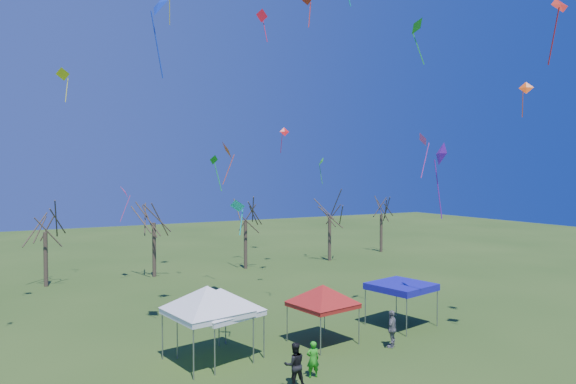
% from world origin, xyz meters
% --- Properties ---
extents(ground, '(140.00, 140.00, 0.00)m').
position_xyz_m(ground, '(0.00, 0.00, 0.00)').
color(ground, '#2A4817').
rests_on(ground, ground).
extents(tree_1, '(3.42, 3.42, 7.54)m').
position_xyz_m(tree_1, '(-10.77, 24.65, 5.79)').
color(tree_1, '#3D2D21').
rests_on(tree_1, ground).
extents(tree_2, '(3.71, 3.71, 8.18)m').
position_xyz_m(tree_2, '(-2.37, 24.38, 6.29)').
color(tree_2, '#3D2D21').
rests_on(tree_2, ground).
extents(tree_3, '(3.59, 3.59, 7.91)m').
position_xyz_m(tree_3, '(6.03, 24.04, 6.08)').
color(tree_3, '#3D2D21').
rests_on(tree_3, ground).
extents(tree_4, '(3.58, 3.58, 7.89)m').
position_xyz_m(tree_4, '(15.36, 24.00, 6.06)').
color(tree_4, '#3D2D21').
rests_on(tree_4, ground).
extents(tree_5, '(3.39, 3.39, 7.46)m').
position_xyz_m(tree_5, '(23.72, 26.07, 5.73)').
color(tree_5, '#3D2D21').
rests_on(tree_5, ground).
extents(tent_white_west, '(4.62, 4.62, 4.13)m').
position_xyz_m(tent_white_west, '(-5.28, 3.25, 3.33)').
color(tent_white_west, gray).
rests_on(tent_white_west, ground).
extents(tent_white_mid, '(4.24, 4.24, 3.90)m').
position_xyz_m(tent_white_mid, '(-4.58, 3.33, 3.15)').
color(tent_white_mid, gray).
rests_on(tent_white_mid, ground).
extents(tent_red, '(3.96, 3.96, 3.53)m').
position_xyz_m(tent_red, '(0.89, 2.86, 2.85)').
color(tent_red, gray).
rests_on(tent_red, ground).
extents(tent_blue, '(3.69, 3.69, 2.46)m').
position_xyz_m(tent_blue, '(6.56, 3.26, 2.26)').
color(tent_blue, gray).
rests_on(tent_blue, ground).
extents(person_grey, '(1.18, 1.01, 1.89)m').
position_xyz_m(person_grey, '(3.62, 0.60, 0.95)').
color(person_grey, slate).
rests_on(person_grey, ground).
extents(person_dark, '(1.04, 0.90, 1.85)m').
position_xyz_m(person_dark, '(-3.12, -1.22, 0.93)').
color(person_dark, black).
rests_on(person_dark, ground).
extents(person_green, '(0.64, 0.48, 1.58)m').
position_xyz_m(person_green, '(-1.93, -0.73, 0.79)').
color(person_green, green).
rests_on(person_green, ground).
extents(kite_2, '(1.24, 1.03, 2.72)m').
position_xyz_m(kite_2, '(-9.38, 23.95, 16.50)').
color(kite_2, '#FDFF1A').
rests_on(kite_2, ground).
extents(kite_9, '(0.76, 0.81, 1.93)m').
position_xyz_m(kite_9, '(11.09, -1.35, 13.38)').
color(kite_9, '#FF4F0D').
rests_on(kite_9, ground).
extents(kite_13, '(0.90, 1.24, 2.92)m').
position_xyz_m(kite_13, '(-4.98, 23.29, 7.33)').
color(kite_13, '#EA3477').
rests_on(kite_13, ground).
extents(kite_1, '(0.94, 0.95, 1.78)m').
position_xyz_m(kite_1, '(-3.45, 3.85, 7.21)').
color(kite_1, '#0CBBA0').
rests_on(kite_1, ground).
extents(kite_19, '(0.96, 0.68, 2.41)m').
position_xyz_m(kite_19, '(9.18, 22.26, 12.66)').
color(kite_19, red).
rests_on(kite_19, ground).
extents(kite_22, '(1.01, 0.88, 2.83)m').
position_xyz_m(kite_22, '(0.66, 17.93, 9.80)').
color(kite_22, green).
rests_on(kite_22, ground).
extents(kite_3, '(1.19, 0.74, 2.87)m').
position_xyz_m(kite_3, '(6.15, 20.78, 22.41)').
color(kite_3, red).
rests_on(kite_3, ground).
extents(kite_8, '(1.05, 1.53, 4.12)m').
position_xyz_m(kite_8, '(-6.86, 5.24, 16.89)').
color(kite_8, blue).
rests_on(kite_8, ground).
extents(kite_12, '(0.66, 0.96, 2.72)m').
position_xyz_m(kite_12, '(14.19, 23.76, 10.03)').
color(kite_12, green).
rests_on(kite_12, ground).
extents(kite_0, '(1.02, 0.78, 3.07)m').
position_xyz_m(kite_0, '(8.59, -4.83, 16.35)').
color(kite_0, red).
rests_on(kite_0, ground).
extents(kite_11, '(1.07, 1.51, 2.98)m').
position_xyz_m(kite_11, '(-0.22, 13.05, 10.43)').
color(kite_11, '#E3470B').
rests_on(kite_11, ground).
extents(kite_17, '(0.85, 1.16, 3.19)m').
position_xyz_m(kite_17, '(12.04, 7.30, 11.17)').
color(kite_17, '#F636BA').
rests_on(kite_17, ground).
extents(kite_5, '(0.75, 1.26, 3.95)m').
position_xyz_m(kite_5, '(5.92, -0.32, 9.78)').
color(kite_5, '#7017A5').
rests_on(kite_5, ground).
extents(kite_27, '(1.28, 1.10, 2.63)m').
position_xyz_m(kite_27, '(6.98, 2.64, 17.11)').
color(kite_27, green).
rests_on(kite_27, ground).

